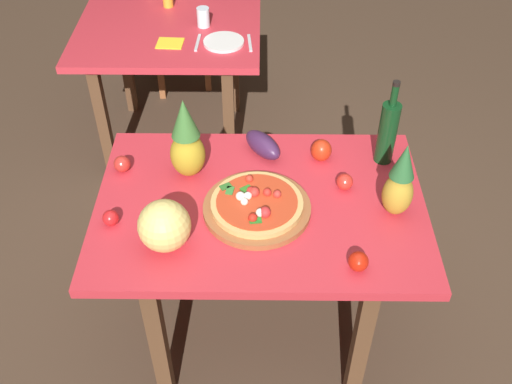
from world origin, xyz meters
TOP-DOWN VIEW (x-y plane):
  - ground_plane at (0.00, 0.00)m, footprint 10.00×10.00m
  - display_table at (0.00, 0.00)m, footprint 1.26×0.87m
  - background_table at (-0.53, 1.38)m, footprint 1.04×0.80m
  - dining_chair at (-0.56, 2.01)m, footprint 0.50×0.50m
  - pizza_board at (-0.01, -0.05)m, footprint 0.41×0.41m
  - pizza at (-0.01, -0.05)m, footprint 0.35×0.35m
  - wine_bottle at (0.51, 0.26)m, footprint 0.08×0.08m
  - pineapple_left at (-0.29, 0.17)m, footprint 0.14×0.14m
  - pineapple_right at (0.50, -0.05)m, footprint 0.11×0.11m
  - melon at (-0.33, -0.22)m, footprint 0.19×0.19m
  - bell_pepper at (0.25, 0.27)m, footprint 0.09×0.09m
  - eggplant at (0.01, 0.30)m, footprint 0.19×0.21m
  - tomato_near_board at (-0.56, 0.18)m, footprint 0.07×0.07m
  - tomato_beside_pepper at (-0.55, -0.12)m, footprint 0.06×0.06m
  - tomato_at_corner at (0.33, -0.32)m, footprint 0.07×0.07m
  - tomato_by_bottle at (0.33, 0.08)m, footprint 0.07×0.07m
  - drinking_glass_water at (-0.33, 1.44)m, footprint 0.07×0.07m
  - dinner_plate at (-0.20, 1.24)m, footprint 0.22×0.22m
  - fork_utensil at (-0.34, 1.24)m, footprint 0.02×0.18m
  - knife_utensil at (-0.06, 1.24)m, footprint 0.03×0.18m
  - napkin_folded at (-0.49, 1.23)m, footprint 0.15×0.13m

SIDE VIEW (x-z plane):
  - ground_plane at x=0.00m, z-range 0.00..0.00m
  - dining_chair at x=-0.56m, z-range 0.06..0.91m
  - background_table at x=-0.53m, z-range 0.27..1.04m
  - display_table at x=0.00m, z-range 0.29..1.06m
  - napkin_folded at x=-0.49m, z-range 0.77..0.77m
  - fork_utensil at x=-0.34m, z-range 0.77..0.77m
  - knife_utensil at x=-0.06m, z-range 0.77..0.77m
  - dinner_plate at x=-0.20m, z-range 0.77..0.78m
  - pizza_board at x=-0.01m, z-range 0.77..0.79m
  - tomato_beside_pepper at x=-0.55m, z-range 0.77..0.83m
  - tomato_by_bottle at x=0.33m, z-range 0.77..0.83m
  - tomato_near_board at x=-0.56m, z-range 0.77..0.83m
  - tomato_at_corner at x=0.33m, z-range 0.77..0.84m
  - pizza at x=-0.01m, z-range 0.78..0.84m
  - bell_pepper at x=0.25m, z-range 0.76..0.86m
  - eggplant at x=0.01m, z-range 0.77..0.86m
  - drinking_glass_water at x=-0.33m, z-range 0.77..0.87m
  - melon at x=-0.33m, z-range 0.77..0.95m
  - pineapple_right at x=0.50m, z-range 0.75..1.07m
  - wine_bottle at x=0.51m, z-range 0.72..1.10m
  - pineapple_left at x=-0.29m, z-range 0.75..1.10m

